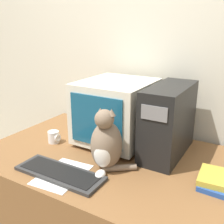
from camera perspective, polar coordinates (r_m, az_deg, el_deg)
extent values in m
cube|color=beige|center=(1.92, 8.26, 12.12)|extent=(7.00, 0.05, 2.50)
cube|color=brown|center=(1.79, -0.30, -19.49)|extent=(1.55, 0.97, 0.71)
cube|color=beige|center=(1.78, 0.95, -5.90)|extent=(0.30, 0.29, 0.02)
cube|color=beige|center=(1.71, 0.99, 0.40)|extent=(0.44, 0.48, 0.39)
cube|color=navy|center=(1.52, -3.54, -2.02)|extent=(0.35, 0.01, 0.30)
cube|color=black|center=(1.58, 12.19, -1.87)|extent=(0.20, 0.48, 0.42)
cube|color=slate|center=(1.32, 9.14, -0.29)|extent=(0.14, 0.01, 0.08)
cube|color=#2D2D2D|center=(1.43, -11.32, -12.92)|extent=(0.49, 0.17, 0.02)
cube|color=black|center=(1.43, -11.34, -12.56)|extent=(0.44, 0.13, 0.00)
ellipsoid|color=#7A6651|center=(1.42, -1.21, -7.23)|extent=(0.21, 0.22, 0.26)
ellipsoid|color=white|center=(1.36, -2.10, -9.21)|extent=(0.10, 0.07, 0.15)
sphere|color=#7A6651|center=(1.33, -1.68, -1.55)|extent=(0.12, 0.12, 0.10)
cone|color=#7A6651|center=(1.32, -2.55, 0.16)|extent=(0.04, 0.04, 0.04)
cone|color=#7A6651|center=(1.30, -0.11, -0.06)|extent=(0.04, 0.04, 0.04)
ellipsoid|color=white|center=(1.38, -2.55, -13.39)|extent=(0.07, 0.09, 0.04)
cylinder|color=#7A6651|center=(1.44, 1.57, -12.08)|extent=(0.17, 0.14, 0.03)
cube|color=#234793|center=(1.41, 21.94, -14.35)|extent=(0.16, 0.20, 0.02)
cube|color=gold|center=(1.41, 21.74, -13.13)|extent=(0.17, 0.20, 0.03)
cylinder|color=maroon|center=(1.51, -11.57, -11.30)|extent=(0.15, 0.04, 0.01)
cube|color=white|center=(1.43, -10.74, -13.21)|extent=(0.24, 0.31, 0.00)
cylinder|color=white|center=(1.79, -12.60, -5.31)|extent=(0.07, 0.07, 0.08)
torus|color=white|center=(1.77, -11.73, -5.56)|extent=(0.01, 0.06, 0.06)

